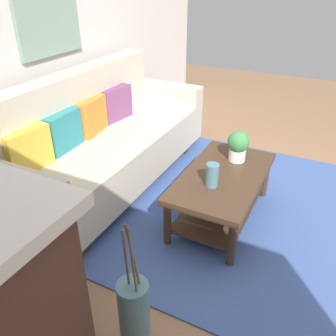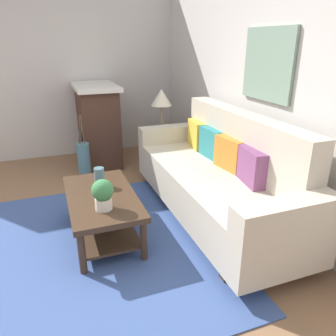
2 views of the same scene
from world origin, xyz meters
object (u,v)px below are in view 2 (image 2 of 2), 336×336
table_lamp (161,99)px  fireplace (98,124)px  throw_pillow_plum (252,167)px  potted_plant_tabletop (103,194)px  framed_painting (268,65)px  coffee_table (102,206)px  side_table (162,149)px  floor_vase (84,163)px  couch (217,178)px  tabletop_vase (99,177)px  throw_pillow_orange (230,154)px  throw_pillow_teal (212,143)px  throw_pillow_mustard (197,134)px

table_lamp → fireplace: 1.06m
throw_pillow_plum → potted_plant_tabletop: 1.33m
throw_pillow_plum → framed_painting: size_ratio=0.50×
coffee_table → framed_painting: bearing=88.7°
side_table → floor_vase: size_ratio=1.07×
couch → tabletop_vase: (-0.24, -1.14, 0.09)m
tabletop_vase → throw_pillow_orange: bearing=79.3°
side_table → couch: bearing=2.4°
potted_plant_tabletop → fireplace: size_ratio=0.23×
throw_pillow_orange → tabletop_vase: (-0.24, -1.27, -0.16)m
potted_plant_tabletop → fireplace: 2.33m
potted_plant_tabletop → side_table: size_ratio=0.47×
tabletop_vase → framed_painting: size_ratio=0.26×
throw_pillow_orange → throw_pillow_plum: size_ratio=1.00×
framed_painting → couch: bearing=-90.0°
throw_pillow_teal → fireplace: bearing=-149.8°
throw_pillow_teal → throw_pillow_orange: size_ratio=1.00×
potted_plant_tabletop → framed_painting: framed_painting is taller
fireplace → potted_plant_tabletop: bearing=-8.2°
throw_pillow_plum → side_table: bearing=-174.4°
throw_pillow_plum → tabletop_vase: size_ratio=1.98×
fireplace → throw_pillow_teal: bearing=30.2°
throw_pillow_plum → side_table: (-1.89, -0.19, -0.40)m
tabletop_vase → potted_plant_tabletop: size_ratio=0.70×
throw_pillow_orange → side_table: bearing=-172.9°
tabletop_vase → floor_vase: bearing=-178.8°
throw_pillow_orange → coffee_table: throw_pillow_orange is taller
throw_pillow_teal → side_table: (-1.13, -0.19, -0.40)m
coffee_table → throw_pillow_plum: bearing=71.9°
throw_pillow_plum → table_lamp: size_ratio=0.63×
throw_pillow_teal → side_table: throw_pillow_teal is taller
throw_pillow_mustard → potted_plant_tabletop: bearing=-52.6°
throw_pillow_teal → fireplace: 1.96m
couch → throw_pillow_orange: (-0.00, 0.12, 0.25)m
couch → potted_plant_tabletop: (0.24, -1.19, 0.14)m
table_lamp → fireplace: fireplace is taller
throw_pillow_orange → floor_vase: bearing=-137.2°
throw_pillow_mustard → framed_painting: (0.77, 0.34, 0.84)m
throw_pillow_mustard → throw_pillow_plum: same height
throw_pillow_mustard → throw_pillow_teal: 0.38m
throw_pillow_orange → side_table: (-1.51, -0.19, -0.40)m
tabletop_vase → floor_vase: (-1.15, -0.02, -0.26)m
tabletop_vase → table_lamp: bearing=139.6°
throw_pillow_mustard → table_lamp: size_ratio=0.63×
throw_pillow_teal → throw_pillow_orange: 0.38m
couch → tabletop_vase: couch is taller
throw_pillow_teal → throw_pillow_plum: same height
throw_pillow_mustard → throw_pillow_plum: bearing=0.0°
floor_vase → throw_pillow_mustard: bearing=64.1°
side_table → table_lamp: bearing=0.0°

